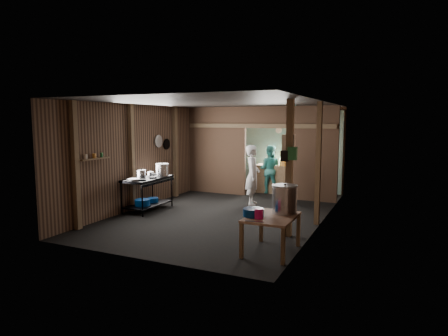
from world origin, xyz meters
The scene contains 43 objects.
floor centered at (0.00, 0.00, 0.00)m, with size 4.50×7.00×0.00m, color black.
ceiling centered at (0.00, 0.00, 2.60)m, with size 4.50×7.00×0.00m, color #322D29.
wall_back centered at (0.00, 3.50, 1.30)m, with size 4.50×0.00×2.60m, color brown.
wall_front centered at (0.00, -3.50, 1.30)m, with size 4.50×0.00×2.60m, color brown.
wall_left centered at (-2.25, 0.00, 1.30)m, with size 0.00×7.00×2.60m, color brown.
wall_right centered at (2.25, 0.00, 1.30)m, with size 0.00×7.00×2.60m, color brown.
partition_left centered at (-1.32, 2.20, 1.30)m, with size 1.85×0.10×2.60m, color #442D1E.
partition_right centered at (1.57, 2.20, 1.30)m, with size 1.35×0.10×2.60m, color #442D1E.
partition_header centered at (0.25, 2.20, 2.30)m, with size 1.30×0.10×0.60m, color #442D1E.
turquoise_panel centered at (0.00, 3.44, 1.25)m, with size 4.40×0.06×2.50m, color #7CAFAF.
back_counter centered at (0.30, 2.95, 0.42)m, with size 1.20×0.50×0.85m, color #82684A.
wall_clock centered at (0.25, 3.40, 1.90)m, with size 0.20×0.20×0.03m, color white.
post_left_a centered at (-2.18, -2.60, 1.30)m, with size 0.10×0.12×2.60m, color #82684A.
post_left_b centered at (-2.18, -0.80, 1.30)m, with size 0.10×0.12×2.60m, color #82684A.
post_left_c centered at (-2.18, 1.20, 1.30)m, with size 0.10×0.12×2.60m, color #82684A.
post_right centered at (2.18, -0.20, 1.30)m, with size 0.10×0.12×2.60m, color #82684A.
post_free centered at (1.85, -1.30, 1.30)m, with size 0.12×0.12×2.60m, color #82684A.
cross_beam centered at (0.00, 2.15, 2.05)m, with size 4.40×0.12×0.12m, color #82684A.
pan_lid_big centered at (-2.21, 0.40, 1.65)m, with size 0.34×0.34×0.03m, color gray.
pan_lid_small centered at (-2.21, 0.80, 1.55)m, with size 0.30×0.30×0.03m, color black.
wall_shelf centered at (-2.15, -2.10, 1.40)m, with size 0.14×0.80×0.03m, color #82684A.
jar_white centered at (-2.15, -2.35, 1.47)m, with size 0.07×0.07×0.10m, color white.
jar_yellow centered at (-2.15, -2.10, 1.47)m, with size 0.08×0.08×0.10m, color #C17F2D.
jar_green centered at (-2.15, -1.88, 1.47)m, with size 0.06×0.06×0.10m, color #24753C.
bag_white centered at (1.80, -1.22, 1.78)m, with size 0.22×0.15×0.32m, color white.
bag_green centered at (1.92, -1.36, 1.60)m, with size 0.16×0.12×0.24m, color #24753C.
bag_black centered at (1.78, -1.38, 1.55)m, with size 0.14×0.10×0.20m, color black.
gas_range centered at (-1.88, -0.61, 0.41)m, with size 0.71×1.38×0.81m, color black, non-canonical shape.
prep_table centered at (1.83, -2.31, 0.31)m, with size 0.76×1.05×0.62m, color tan, non-canonical shape.
stove_pot_large centered at (-1.71, -0.20, 0.96)m, with size 0.33×0.33×0.33m, color #B1B1B7, non-canonical shape.
stove_pot_med centered at (-2.05, -0.62, 0.90)m, with size 0.23×0.23×0.20m, color #B1B1B7, non-canonical shape.
stove_saucepan centered at (-2.05, -0.24, 0.86)m, with size 0.15×0.15×0.09m, color #B1B1B7.
frying_pan centered at (-1.88, -1.13, 0.84)m, with size 0.27×0.49×0.07m, color gray, non-canonical shape.
blue_tub_front centered at (-1.88, -0.83, 0.23)m, with size 0.37×0.37×0.15m, color navy.
blue_tub_back centered at (-1.88, -0.40, 0.21)m, with size 0.28×0.28×0.11m, color navy.
stock_pot centered at (1.97, -2.03, 0.86)m, with size 0.44×0.44×0.51m, color #B1B1B7, non-canonical shape.
wash_basin centered at (1.56, -2.44, 0.69)m, with size 0.35×0.35×0.13m, color navy.
pink_bucket centered at (1.70, -2.57, 0.70)m, with size 0.14×0.14×0.17m, color #CB1062.
knife centered at (1.70, -2.78, 0.63)m, with size 0.30×0.04×0.01m, color #B1B1B7.
yellow_tub centered at (0.61, 2.95, 0.95)m, with size 0.37×0.37×0.21m, color #C17F2D.
red_cup centered at (0.02, 2.95, 0.92)m, with size 0.12×0.12×0.14m, color #D36138.
cook centered at (0.25, 1.07, 0.79)m, with size 0.57×0.38×1.57m, color white.
worker_back centered at (0.15, 2.82, 0.73)m, with size 0.71×0.55×1.46m, color teal.
Camera 1 is at (3.73, -8.42, 2.21)m, focal length 31.20 mm.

